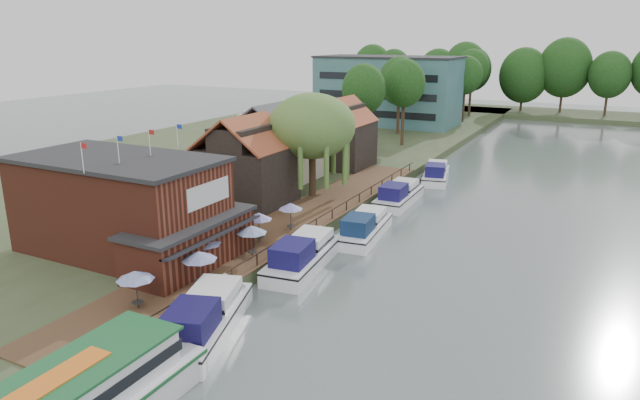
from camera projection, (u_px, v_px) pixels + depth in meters
The scene contains 28 objects.
ground at pixel (317, 300), 37.31m from camera, with size 260.00×260.00×0.00m, color #525F5E.
land_bank at pixel (244, 155), 80.31m from camera, with size 50.00×140.00×1.00m, color #384728.
quay_deck at pixel (289, 224), 49.09m from camera, with size 6.00×50.00×0.10m, color #47301E.
quay_rail at pixel (319, 222), 48.20m from camera, with size 0.20×49.00×1.00m, color black, non-canonical shape.
pub at pixel (140, 208), 41.37m from camera, with size 20.00×11.00×7.30m, color maroon, non-canonical shape.
hotel_block at pixel (388, 90), 104.80m from camera, with size 25.40×12.40×12.30m, color #38666B, non-canonical shape.
cottage_a at pixel (246, 160), 54.44m from camera, with size 8.60×7.60×8.50m, color black, non-canonical shape.
cottage_b at pixel (275, 141), 64.30m from camera, with size 9.60×8.60×8.50m, color beige, non-canonical shape.
cottage_c at pixel (341, 133), 70.21m from camera, with size 7.60×7.60×8.50m, color black, non-canonical shape.
willow at pixel (312, 146), 56.45m from camera, with size 8.60×8.60×10.43m, color #476B2D, non-canonical shape.
umbrella_0 at pixel (136, 290), 33.57m from camera, with size 2.26×2.26×2.38m, color navy, non-canonical shape.
umbrella_1 at pixel (200, 269), 36.58m from camera, with size 2.38×2.38×2.38m, color navy, non-canonical shape.
umbrella_2 at pixel (205, 253), 39.26m from camera, with size 2.36×2.36×2.38m, color navy, non-canonical shape.
umbrella_3 at pixel (252, 241), 41.55m from camera, with size 2.27×2.27×2.38m, color navy, non-canonical shape.
umbrella_4 at pixel (259, 227), 44.56m from camera, with size 2.12×2.12×2.38m, color navy, non-canonical shape.
umbrella_5 at pixel (291, 217), 47.16m from camera, with size 2.04×2.04×2.38m, color navy, non-canonical shape.
cruiser_0 at pixel (205, 313), 32.81m from camera, with size 3.48×10.74×2.64m, color silver, non-canonical shape.
cruiser_1 at pixel (303, 251), 42.33m from camera, with size 3.42×10.57×2.59m, color white, non-canonical shape.
cruiser_2 at pixel (364, 224), 48.74m from camera, with size 3.19×9.88×2.40m, color white, non-canonical shape.
cruiser_3 at pixel (399, 192), 58.67m from camera, with size 3.24×10.02×2.43m, color white, non-canonical shape.
cruiser_4 at pixel (436, 171), 68.10m from camera, with size 3.13×9.69×2.34m, color white, non-canonical shape.
swan at pixel (132, 399), 26.78m from camera, with size 0.44×0.44×0.44m, color white.
bank_tree_0 at pixel (363, 108), 79.31m from camera, with size 6.06×6.06×12.14m, color #143811, non-canonical shape.
bank_tree_1 at pixel (403, 102), 83.61m from camera, with size 6.09×6.09×12.64m, color #143811, non-canonical shape.
bank_tree_2 at pixel (399, 96), 93.48m from camera, with size 6.82×6.82×12.61m, color #143811, non-canonical shape.
bank_tree_3 at pixel (464, 89), 106.99m from camera, with size 6.28×6.28×12.32m, color #143811, non-canonical shape.
bank_tree_4 at pixel (471, 83), 114.25m from camera, with size 6.58×6.58×13.37m, color #143811, non-canonical shape.
bank_tree_5 at pixel (464, 77), 120.73m from camera, with size 8.79×8.79×14.68m, color #143811, non-canonical shape.
Camera 1 is at (15.84, -30.13, 16.64)m, focal length 32.00 mm.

